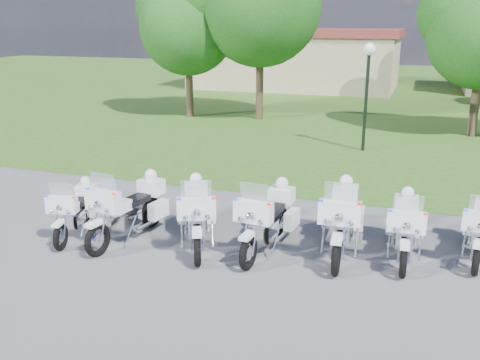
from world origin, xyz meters
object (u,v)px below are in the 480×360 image
(motorcycle_0, at_px, (76,209))
(motorcycle_4, at_px, (342,219))
(motorcycle_1, at_px, (130,208))
(motorcycle_5, at_px, (405,226))
(lamp_post, at_px, (368,70))
(motorcycle_3, at_px, (268,218))
(motorcycle_2, at_px, (197,214))

(motorcycle_0, distance_m, motorcycle_4, 5.91)
(motorcycle_1, relative_size, motorcycle_5, 1.09)
(motorcycle_1, bearing_deg, motorcycle_5, -161.51)
(lamp_post, bearing_deg, motorcycle_3, -94.87)
(motorcycle_1, height_order, motorcycle_4, motorcycle_4)
(motorcycle_1, distance_m, lamp_post, 11.18)
(motorcycle_0, height_order, lamp_post, lamp_post)
(motorcycle_2, bearing_deg, motorcycle_1, -17.95)
(motorcycle_1, bearing_deg, motorcycle_4, -161.36)
(motorcycle_3, height_order, motorcycle_4, motorcycle_4)
(motorcycle_0, bearing_deg, motorcycle_2, 173.66)
(lamp_post, bearing_deg, motorcycle_0, -116.46)
(motorcycle_4, xyz_separation_m, motorcycle_5, (1.27, 0.21, -0.09))
(motorcycle_4, height_order, motorcycle_5, motorcycle_4)
(motorcycle_1, bearing_deg, motorcycle_3, -163.44)
(motorcycle_4, bearing_deg, motorcycle_5, -175.19)
(motorcycle_1, height_order, motorcycle_5, motorcycle_1)
(motorcycle_0, bearing_deg, lamp_post, -129.80)
(motorcycle_1, relative_size, lamp_post, 0.65)
(motorcycle_2, distance_m, motorcycle_3, 1.55)
(motorcycle_0, height_order, motorcycle_5, motorcycle_5)
(motorcycle_0, bearing_deg, motorcycle_3, 174.63)
(motorcycle_5, bearing_deg, motorcycle_3, 9.82)
(motorcycle_1, height_order, lamp_post, lamp_post)
(motorcycle_2, bearing_deg, motorcycle_5, 167.19)
(motorcycle_3, relative_size, motorcycle_5, 1.08)
(motorcycle_2, distance_m, motorcycle_4, 3.07)
(motorcycle_0, relative_size, lamp_post, 0.54)
(motorcycle_3, bearing_deg, motorcycle_4, -160.52)
(motorcycle_0, height_order, motorcycle_3, motorcycle_3)
(motorcycle_2, xyz_separation_m, motorcycle_4, (3.00, 0.64, 0.03))
(motorcycle_0, relative_size, motorcycle_5, 0.90)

